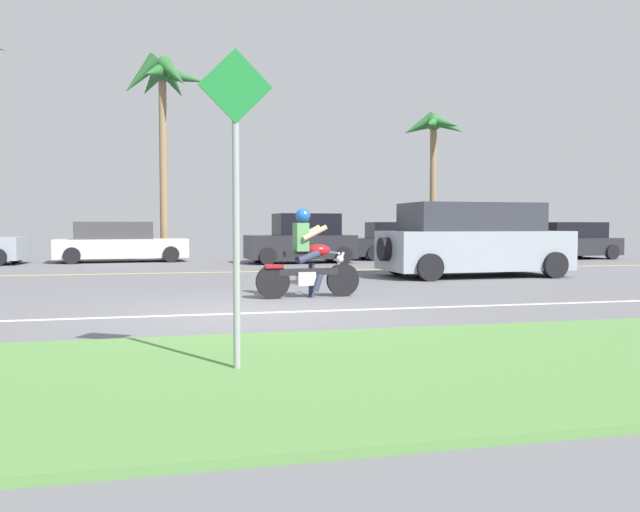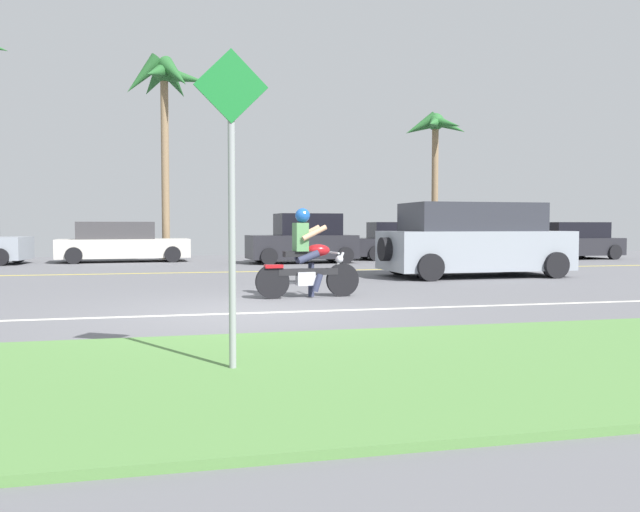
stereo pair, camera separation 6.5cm
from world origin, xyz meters
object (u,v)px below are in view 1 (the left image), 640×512
object	(u,v)px
parked_car_3	(407,242)
palm_tree_1	(433,134)
parked_car_2	(302,240)
palm_tree_2	(163,87)
parked_car_4	(565,242)
suv_nearby	(472,241)
parked_car_1	(120,243)
street_sign	(236,179)
motorcyclist	(307,260)

from	to	relation	value
parked_car_3	palm_tree_1	distance (m)	5.13
parked_car_2	palm_tree_2	world-z (taller)	palm_tree_2
parked_car_4	suv_nearby	bearing A→B (deg)	-137.10
palm_tree_1	palm_tree_2	distance (m)	10.92
parked_car_2	palm_tree_2	size ratio (longest dim) A/B	0.48
parked_car_4	palm_tree_2	bearing A→B (deg)	166.85
parked_car_1	parked_car_2	size ratio (longest dim) A/B	1.22
parked_car_2	street_sign	world-z (taller)	street_sign
motorcyclist	parked_car_1	size ratio (longest dim) A/B	0.41
parked_car_3	parked_car_4	xyz separation A→B (m)	(6.05, -1.07, -0.00)
suv_nearby	parked_car_2	xyz separation A→B (m)	(-3.03, 6.56, -0.12)
parked_car_2	palm_tree_1	world-z (taller)	palm_tree_1
parked_car_4	palm_tree_1	distance (m)	6.79
parked_car_1	street_sign	size ratio (longest dim) A/B	1.67
parked_car_2	palm_tree_2	xyz separation A→B (m)	(-4.62, 3.81, 5.76)
parked_car_1	parked_car_4	bearing A→B (deg)	-6.02
parked_car_3	parked_car_4	world-z (taller)	same
parked_car_1	parked_car_3	size ratio (longest dim) A/B	1.01
parked_car_2	street_sign	bearing A→B (deg)	-103.47
parked_car_1	street_sign	world-z (taller)	street_sign
motorcyclist	palm_tree_1	distance (m)	16.38
suv_nearby	parked_car_2	size ratio (longest dim) A/B	1.28
palm_tree_1	street_sign	bearing A→B (deg)	-117.63
parked_car_1	parked_car_2	distance (m)	6.46
parked_car_3	street_sign	distance (m)	18.95
parked_car_1	street_sign	bearing A→B (deg)	-82.41
motorcyclist	suv_nearby	size ratio (longest dim) A/B	0.40
motorcyclist	parked_car_4	world-z (taller)	motorcyclist
motorcyclist	palm_tree_2	size ratio (longest dim) A/B	0.24
parked_car_3	street_sign	bearing A→B (deg)	-115.45
motorcyclist	parked_car_2	distance (m)	10.39
motorcyclist	parked_car_1	xyz separation A→B (m)	(-4.16, 12.24, -0.00)
suv_nearby	parked_car_2	distance (m)	7.23
parked_car_2	street_sign	size ratio (longest dim) A/B	1.36
parked_car_1	parked_car_4	xyz separation A→B (m)	(16.55, -1.75, -0.00)
motorcyclist	parked_car_2	size ratio (longest dim) A/B	0.51
motorcyclist	palm_tree_2	distance (m)	15.42
parked_car_1	street_sign	xyz separation A→B (m)	(2.37, -17.77, 1.00)
parked_car_1	palm_tree_1	xyz separation A→B (m)	(12.33, 1.26, 4.38)
suv_nearby	parked_car_3	size ratio (longest dim) A/B	1.05
palm_tree_2	street_sign	bearing A→B (deg)	-87.50
palm_tree_2	suv_nearby	bearing A→B (deg)	-53.59
motorcyclist	street_sign	distance (m)	5.89
suv_nearby	palm_tree_2	world-z (taller)	palm_tree_2
palm_tree_2	parked_car_2	bearing A→B (deg)	-39.54
motorcyclist	suv_nearby	bearing A→B (deg)	35.98
motorcyclist	palm_tree_1	world-z (taller)	palm_tree_1
parked_car_4	palm_tree_2	size ratio (longest dim) A/B	0.53
parked_car_1	parked_car_3	xyz separation A→B (m)	(10.50, -0.68, -0.00)
street_sign	motorcyclist	bearing A→B (deg)	72.04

